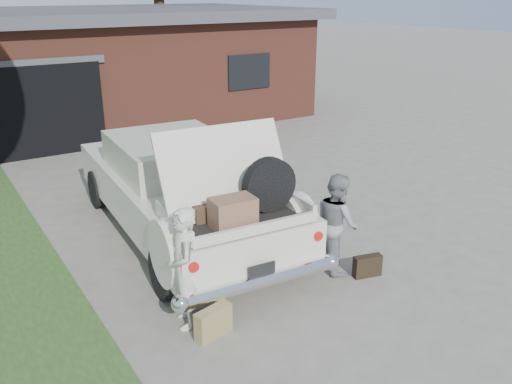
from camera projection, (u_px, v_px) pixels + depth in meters
ground at (279, 276)px, 7.76m from camera, size 90.00×90.00×0.00m
house at (93, 64)px, 16.70m from camera, size 12.80×7.80×3.30m
sedan at (181, 188)px, 8.85m from camera, size 2.50×5.64×2.16m
woman_left at (184, 268)px, 6.40m from camera, size 0.51×0.64×1.52m
woman_right at (337, 223)px, 7.74m from camera, size 0.72×0.83×1.46m
suitcase_left at (213, 322)px, 6.36m from camera, size 0.50×0.26×0.37m
suitcase_right at (367, 266)px, 7.71m from camera, size 0.43×0.23×0.32m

